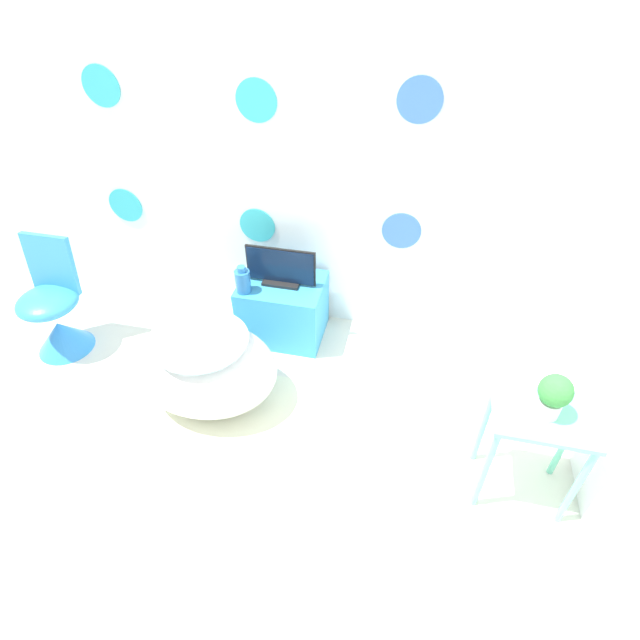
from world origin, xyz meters
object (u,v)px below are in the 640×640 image
(chair, at_px, (56,317))
(vase, at_px, (243,281))
(tv, at_px, (281,269))
(potted_plant_left, at_px, (554,395))
(bathtub, at_px, (207,368))

(chair, height_order, vase, chair)
(chair, bearing_deg, tv, 18.16)
(vase, relative_size, potted_plant_left, 0.83)
(bathtub, bearing_deg, vase, 83.35)
(tv, bearing_deg, bathtub, -112.19)
(tv, relative_size, vase, 2.45)
(bathtub, height_order, vase, vase)
(bathtub, relative_size, chair, 1.07)
(bathtub, distance_m, chair, 1.16)
(tv, bearing_deg, potted_plant_left, -31.35)
(tv, distance_m, vase, 0.25)
(bathtub, xyz_separation_m, vase, (0.06, 0.53, 0.27))
(vase, bearing_deg, bathtub, -96.65)
(chair, xyz_separation_m, vase, (1.21, 0.33, 0.26))
(chair, height_order, tv, chair)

